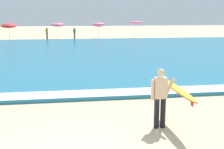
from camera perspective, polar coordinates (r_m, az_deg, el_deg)
name	(u,v)px	position (r m, az deg, el deg)	size (l,w,h in m)	color
sea	(67,53)	(25.10, -8.61, 4.02)	(120.00, 28.00, 0.14)	teal
surf_foam	(69,94)	(11.90, -8.27, -3.70)	(120.00, 1.14, 0.01)	white
surfer_with_board	(169,93)	(8.66, 10.71, -3.42)	(0.94, 2.71, 1.73)	black
beach_umbrella_1	(9,26)	(41.17, -19.04, 8.76)	(1.98, 2.02, 2.16)	beige
beach_umbrella_2	(58,25)	(40.14, -10.29, 9.27)	(1.80, 1.81, 2.16)	beige
beach_umbrella_3	(99,25)	(41.34, -2.56, 9.43)	(1.88, 1.91, 2.18)	beige
beach_umbrella_4	(136,23)	(42.47, 4.60, 9.80)	(2.07, 2.10, 2.37)	beige
beachgoer_near_row_left	(47,33)	(40.17, -12.27, 7.70)	(0.32, 0.20, 1.58)	#383842
beachgoer_near_row_right	(74,33)	(39.80, -7.16, 7.84)	(0.32, 0.20, 1.58)	#383842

